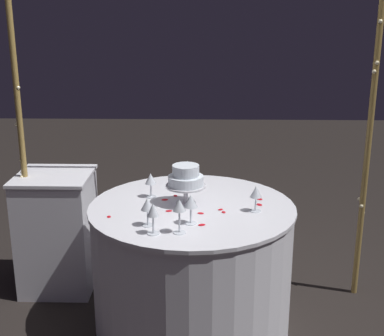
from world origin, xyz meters
TOP-DOWN VIEW (x-y plane):
  - ground_plane at (0.00, 0.00)m, footprint 12.00×12.00m
  - decorative_arch at (-0.00, 0.38)m, footprint 2.14×0.05m
  - main_table at (0.00, 0.00)m, footprint 1.13×1.13m
  - side_table at (-0.88, 0.43)m, footprint 0.46×0.46m
  - tiered_cake at (-0.03, 0.03)m, footprint 0.22×0.22m
  - wine_glass_0 at (-0.03, 0.25)m, footprint 0.06×0.06m
  - wine_glass_1 at (-0.17, -0.38)m, footprint 0.06×0.06m
  - wine_glass_2 at (-0.00, -0.25)m, footprint 0.07×0.07m
  - wine_glass_3 at (-0.24, 0.14)m, footprint 0.06×0.06m
  - wine_glass_4 at (0.34, -0.07)m, footprint 0.06×0.06m
  - wine_glass_5 at (-0.05, -0.36)m, footprint 0.06×0.06m
  - wine_glass_6 at (-0.21, -0.28)m, footprint 0.07×0.07m
  - rose_petal_0 at (0.38, 0.11)m, footprint 0.05×0.05m
  - rose_petal_1 at (-0.10, 0.16)m, footprint 0.03×0.04m
  - rose_petal_2 at (-0.12, -0.08)m, footprint 0.04×0.03m
  - rose_petal_3 at (0.15, -0.06)m, footprint 0.04×0.03m
  - rose_petal_4 at (0.17, -0.09)m, footprint 0.03×0.03m
  - rose_petal_5 at (-0.16, 0.09)m, footprint 0.04×0.03m
  - rose_petal_6 at (0.37, 0.02)m, footprint 0.04×0.05m
  - rose_petal_7 at (-0.42, -0.17)m, footprint 0.03×0.03m
  - rose_petal_8 at (0.06, -0.27)m, footprint 0.04×0.04m
  - rose_petal_9 at (0.05, -0.11)m, footprint 0.04×0.03m

SIDE VIEW (x-z plane):
  - ground_plane at x=0.00m, z-range 0.00..0.00m
  - main_table at x=0.00m, z-range 0.00..0.73m
  - side_table at x=-0.88m, z-range 0.00..0.77m
  - rose_petal_0 at x=0.38m, z-range 0.73..0.74m
  - rose_petal_1 at x=-0.10m, z-range 0.73..0.74m
  - rose_petal_2 at x=-0.12m, z-range 0.73..0.74m
  - rose_petal_3 at x=0.15m, z-range 0.73..0.74m
  - rose_petal_4 at x=0.17m, z-range 0.73..0.74m
  - rose_petal_5 at x=-0.16m, z-range 0.73..0.74m
  - rose_petal_6 at x=0.37m, z-range 0.73..0.74m
  - rose_petal_7 at x=-0.42m, z-range 0.73..0.74m
  - rose_petal_8 at x=0.06m, z-range 0.73..0.74m
  - rose_petal_9 at x=0.05m, z-range 0.73..0.74m
  - wine_glass_4 at x=0.34m, z-range 0.76..0.91m
  - wine_glass_3 at x=-0.24m, z-range 0.77..0.91m
  - wine_glass_6 at x=-0.21m, z-range 0.77..0.91m
  - wine_glass_2 at x=0.00m, z-range 0.77..0.92m
  - wine_glass_1 at x=-0.17m, z-range 0.77..0.92m
  - wine_glass_5 at x=-0.05m, z-range 0.78..0.95m
  - wine_glass_0 at x=-0.03m, z-range 0.78..0.96m
  - tiered_cake at x=-0.03m, z-range 0.77..0.99m
  - decorative_arch at x=0.00m, z-range 0.33..2.42m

